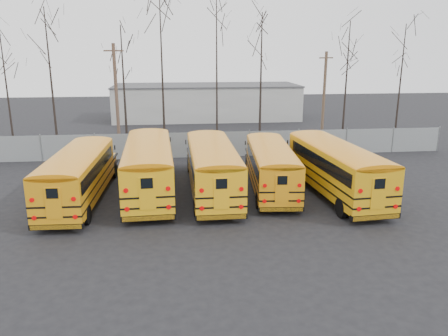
{
  "coord_description": "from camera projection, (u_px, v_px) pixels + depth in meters",
  "views": [
    {
      "loc": [
        -1.75,
        -21.63,
        8.26
      ],
      "look_at": [
        0.93,
        2.65,
        1.6
      ],
      "focal_mm": 35.0,
      "sensor_mm": 36.0,
      "label": 1
    }
  ],
  "objects": [
    {
      "name": "tree_4",
      "position": [
        162.0,
        76.0,
        34.85
      ],
      "size": [
        0.26,
        0.26,
        12.4
      ],
      "primitive_type": "cone",
      "color": "black",
      "rests_on": "ground"
    },
    {
      "name": "bus_c",
      "position": [
        212.0,
        164.0,
        25.32
      ],
      "size": [
        2.63,
        11.07,
        3.09
      ],
      "rotation": [
        0.0,
        0.0,
        0.01
      ],
      "color": "black",
      "rests_on": "ground"
    },
    {
      "name": "bus_d",
      "position": [
        271.0,
        163.0,
        26.11
      ],
      "size": [
        3.19,
        10.27,
        2.83
      ],
      "rotation": [
        0.0,
        0.0,
        -0.09
      ],
      "color": "black",
      "rests_on": "ground"
    },
    {
      "name": "bus_e",
      "position": [
        335.0,
        164.0,
        25.26
      ],
      "size": [
        3.38,
        11.24,
        3.1
      ],
      "rotation": [
        0.0,
        0.0,
        0.08
      ],
      "color": "black",
      "rests_on": "ground"
    },
    {
      "name": "ground",
      "position": [
        212.0,
        211.0,
        23.1
      ],
      "size": [
        120.0,
        120.0,
        0.0
      ],
      "primitive_type": "plane",
      "color": "black",
      "rests_on": "ground"
    },
    {
      "name": "bus_b",
      "position": [
        149.0,
        163.0,
        25.29
      ],
      "size": [
        3.1,
        11.52,
        3.19
      ],
      "rotation": [
        0.0,
        0.0,
        0.04
      ],
      "color": "black",
      "rests_on": "ground"
    },
    {
      "name": "utility_pole_right",
      "position": [
        324.0,
        98.0,
        38.19
      ],
      "size": [
        1.38,
        0.62,
        8.09
      ],
      "rotation": [
        0.0,
        0.0,
        0.37
      ],
      "color": "brown",
      "rests_on": "ground"
    },
    {
      "name": "utility_pole_left",
      "position": [
        117.0,
        98.0,
        35.3
      ],
      "size": [
        1.56,
        0.27,
        8.73
      ],
      "rotation": [
        0.0,
        0.0,
        0.08
      ],
      "color": "brown",
      "rests_on": "ground"
    },
    {
      "name": "tree_8",
      "position": [
        400.0,
        84.0,
        39.72
      ],
      "size": [
        0.26,
        0.26,
        10.44
      ],
      "primitive_type": "cone",
      "color": "black",
      "rests_on": "ground"
    },
    {
      "name": "tree_1",
      "position": [
        7.0,
        92.0,
        34.46
      ],
      "size": [
        0.26,
        0.26,
        9.99
      ],
      "primitive_type": "cone",
      "color": "black",
      "rests_on": "ground"
    },
    {
      "name": "fence",
      "position": [
        199.0,
        145.0,
        34.34
      ],
      "size": [
        40.0,
        0.04,
        2.0
      ],
      "primitive_type": "cube",
      "color": "gray",
      "rests_on": "ground"
    },
    {
      "name": "distant_building",
      "position": [
        207.0,
        102.0,
        53.47
      ],
      "size": [
        22.0,
        8.0,
        4.0
      ],
      "primitive_type": "cube",
      "color": "#B7B7B2",
      "rests_on": "ground"
    },
    {
      "name": "bus_a",
      "position": [
        79.0,
        172.0,
        24.04
      ],
      "size": [
        2.78,
        10.66,
        2.96
      ],
      "rotation": [
        0.0,
        0.0,
        -0.03
      ],
      "color": "black",
      "rests_on": "ground"
    },
    {
      "name": "tree_6",
      "position": [
        261.0,
        81.0,
        37.61
      ],
      "size": [
        0.26,
        0.26,
        11.23
      ],
      "primitive_type": "cone",
      "color": "black",
      "rests_on": "ground"
    },
    {
      "name": "tree_5",
      "position": [
        217.0,
        73.0,
        35.91
      ],
      "size": [
        0.26,
        0.26,
        12.78
      ],
      "primitive_type": "cone",
      "color": "black",
      "rests_on": "ground"
    },
    {
      "name": "tree_3",
      "position": [
        124.0,
        87.0,
        37.82
      ],
      "size": [
        0.26,
        0.26,
        10.25
      ],
      "primitive_type": "cone",
      "color": "black",
      "rests_on": "ground"
    },
    {
      "name": "tree_7",
      "position": [
        346.0,
        84.0,
        38.68
      ],
      "size": [
        0.26,
        0.26,
        10.63
      ],
      "primitive_type": "cone",
      "color": "black",
      "rests_on": "ground"
    },
    {
      "name": "tree_2",
      "position": [
        52.0,
        84.0,
        33.42
      ],
      "size": [
        0.26,
        0.26,
        11.31
      ],
      "primitive_type": "cone",
      "color": "black",
      "rests_on": "ground"
    }
  ]
}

